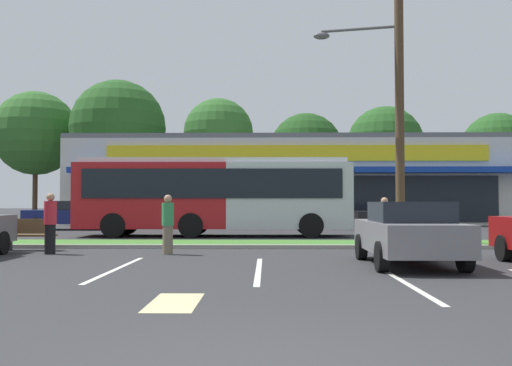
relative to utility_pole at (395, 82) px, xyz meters
name	(u,v)px	position (x,y,z in m)	size (l,w,h in m)	color
grass_median	(268,244)	(-4.25, -0.11, -5.38)	(56.00, 2.20, 0.12)	#427A2D
curb_lip	(268,247)	(-4.25, -1.33, -5.38)	(56.00, 0.24, 0.12)	#99968C
parking_stripe_0	(117,269)	(-7.54, -6.71, -5.44)	(0.12, 4.80, 0.01)	silver
parking_stripe_1	(259,270)	(-4.47, -6.90, -5.44)	(0.12, 4.80, 0.01)	silver
parking_stripe_2	(405,282)	(-1.82, -8.69, -5.44)	(0.12, 4.80, 0.01)	silver
lot_arrow	(174,302)	(-5.63, -10.81, -5.44)	(0.70, 1.60, 0.01)	beige
storefront_building	(292,182)	(-2.47, 21.50, -2.59)	(29.25, 12.56, 5.71)	beige
tree_far_left	(36,133)	(-25.10, 31.75, 2.16)	(7.53, 7.53, 11.38)	#473323
tree_left	(118,128)	(-17.03, 29.36, 2.34)	(8.13, 8.13, 11.86)	#473323
tree_mid_left	(218,133)	(-8.53, 30.60, 2.00)	(6.08, 6.08, 10.50)	#473323
tree_mid	(306,150)	(-0.82, 31.11, 0.58)	(6.43, 6.43, 9.25)	#473323
tree_mid_right	(385,144)	(6.47, 32.79, 1.20)	(6.90, 6.90, 10.11)	#473323
tree_right	(497,149)	(15.35, 29.74, 0.53)	(6.04, 6.04, 9.00)	#473323
utility_pole	(395,82)	(0.00, 0.00, 0.00)	(3.15, 2.37, 10.19)	#4C3826
city_bus	(215,194)	(-6.50, 4.98, -3.68)	(11.42, 2.76, 3.25)	#AD191E
bus_stop_bench	(28,234)	(-11.41, -2.18, -4.94)	(1.60, 0.45, 0.95)	brown
car_1	(396,216)	(2.39, 10.56, -4.70)	(4.12, 1.93, 1.43)	black
car_2	(408,232)	(-1.07, -5.96, -4.69)	(1.93, 4.15, 1.45)	slate
car_4	(68,215)	(-14.61, 10.44, -4.67)	(4.18, 1.93, 1.50)	navy
pedestrian_near_bench	(385,224)	(-0.78, -1.93, -4.65)	(0.32, 0.32, 1.58)	#47423D
pedestrian_by_pole	(168,224)	(-7.03, -3.35, -4.62)	(0.33, 0.33, 1.65)	#726651
pedestrian_far	(50,223)	(-10.31, -3.31, -4.59)	(0.34, 0.34, 1.69)	black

